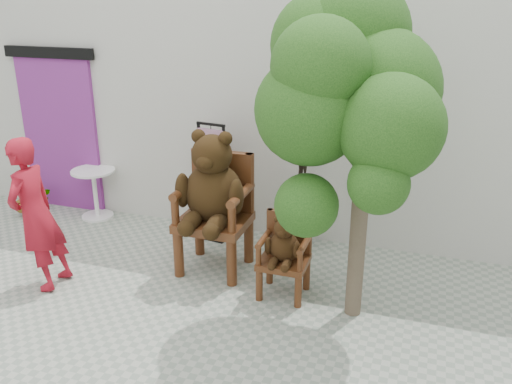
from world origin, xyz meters
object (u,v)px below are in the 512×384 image
display_stand (213,194)px  tree (348,77)px  cafe_table (95,188)px  stool_bucket (301,199)px  chair_big (214,193)px  person (36,215)px  chair_small (285,248)px

display_stand → tree: bearing=-24.4°
cafe_table → display_stand: (1.82, -0.06, 0.14)m
cafe_table → stool_bucket: (2.97, 0.00, 0.20)m
chair_big → person: size_ratio=1.00×
chair_small → display_stand: 1.68m
display_stand → stool_bucket: size_ratio=1.04×
person → display_stand: 2.17m
chair_big → stool_bucket: chair_big is taller
chair_big → chair_small: size_ratio=1.82×
chair_big → tree: (1.48, -0.39, 1.40)m
display_stand → tree: 2.80m
stool_bucket → tree: 2.21m
chair_small → tree: (0.57, -0.09, 1.79)m
chair_big → person: (-1.65, -0.93, -0.11)m
cafe_table → display_stand: size_ratio=0.47×
tree → display_stand: bearing=147.0°
stool_bucket → tree: (0.68, -1.25, 1.69)m
person → tree: tree is taller
stool_bucket → tree: tree is taller
tree → cafe_table: bearing=161.1°
display_stand → cafe_table: bearing=-173.2°
chair_big → chair_small: chair_big is taller
stool_bucket → tree: size_ratio=0.46×
cafe_table → chair_big: bearing=-21.6°
chair_big → chair_small: bearing=-18.2°
chair_big → person: same height
chair_big → tree: 2.07m
cafe_table → display_stand: bearing=-1.8°
chair_small → tree: bearing=-9.1°
display_stand → stool_bucket: (1.15, 0.06, 0.06)m
person → stool_bucket: size_ratio=1.13×
chair_big → tree: size_ratio=0.52×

